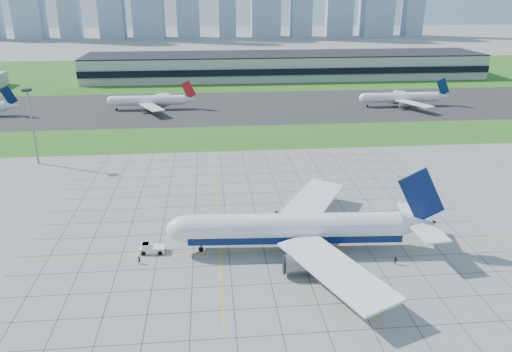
{
  "coord_description": "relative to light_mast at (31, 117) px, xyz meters",
  "views": [
    {
      "loc": [
        -11.38,
        -102.16,
        56.25
      ],
      "look_at": [
        1.07,
        27.41,
        7.0
      ],
      "focal_mm": 35.0,
      "sensor_mm": 36.0,
      "label": 1
    }
  ],
  "objects": [
    {
      "name": "terminal",
      "position": [
        110.0,
        164.87,
        -8.29
      ],
      "size": [
        260.0,
        43.0,
        15.8
      ],
      "color": "#B7B7B2",
      "rests_on": "ground"
    },
    {
      "name": "asphalt_taxiway",
      "position": [
        70.0,
        80.0,
        -16.15
      ],
      "size": [
        700.0,
        75.0,
        0.04
      ],
      "primitive_type": "cube",
      "color": "#383838",
      "rests_on": "ground"
    },
    {
      "name": "crew_near",
      "position": [
        42.42,
        -70.41,
        -15.22
      ],
      "size": [
        0.76,
        0.84,
        1.92
      ],
      "primitive_type": "imported",
      "rotation": [
        0.0,
        0.0,
        1.01
      ],
      "color": "black",
      "rests_on": "ground"
    },
    {
      "name": "grass_median",
      "position": [
        70.0,
        25.0,
        -16.16
      ],
      "size": [
        700.0,
        35.0,
        0.04
      ],
      "primitive_type": "cube",
      "color": "#23681D",
      "rests_on": "ground"
    },
    {
      "name": "apron_markings",
      "position": [
        70.43,
        -53.91,
        -16.17
      ],
      "size": [
        120.0,
        130.0,
        0.03
      ],
      "color": "#474744",
      "rests_on": "ground"
    },
    {
      "name": "ground",
      "position": [
        70.0,
        -65.0,
        -16.18
      ],
      "size": [
        1400.0,
        1400.0,
        0.0
      ],
      "primitive_type": "plane",
      "color": "gray",
      "rests_on": "ground"
    },
    {
      "name": "distant_jet_1",
      "position": [
        29.8,
        78.63,
        -11.69
      ],
      "size": [
        41.12,
        42.66,
        14.08
      ],
      "color": "white",
      "rests_on": "ground"
    },
    {
      "name": "light_mast",
      "position": [
        0.0,
        0.0,
        0.0
      ],
      "size": [
        2.5,
        2.5,
        25.6
      ],
      "color": "gray",
      "rests_on": "ground"
    },
    {
      "name": "airliner",
      "position": [
        77.39,
        -67.61,
        -10.8
      ],
      "size": [
        62.58,
        63.28,
        19.69
      ],
      "rotation": [
        0.0,
        0.0,
        -0.06
      ],
      "color": "white",
      "rests_on": "ground"
    },
    {
      "name": "distant_jet_2",
      "position": [
        155.85,
        73.79,
        -11.69
      ],
      "size": [
        44.23,
        42.66,
        14.08
      ],
      "color": "white",
      "rests_on": "ground"
    },
    {
      "name": "crew_far",
      "position": [
        97.81,
        -76.08,
        -15.21
      ],
      "size": [
        1.03,
        0.85,
        1.95
      ],
      "primitive_type": "imported",
      "rotation": [
        0.0,
        0.0,
        -0.13
      ],
      "color": "black",
      "rests_on": "ground"
    },
    {
      "name": "grass_far",
      "position": [
        70.0,
        190.0,
        -16.16
      ],
      "size": [
        700.0,
        145.0,
        0.04
      ],
      "primitive_type": "cube",
      "color": "#23681D",
      "rests_on": "ground"
    },
    {
      "name": "pushback_tug",
      "position": [
        44.55,
        -65.7,
        -15.17
      ],
      "size": [
        8.25,
        3.16,
        2.28
      ],
      "rotation": [
        0.0,
        0.0,
        -0.06
      ],
      "color": "white",
      "rests_on": "ground"
    }
  ]
}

